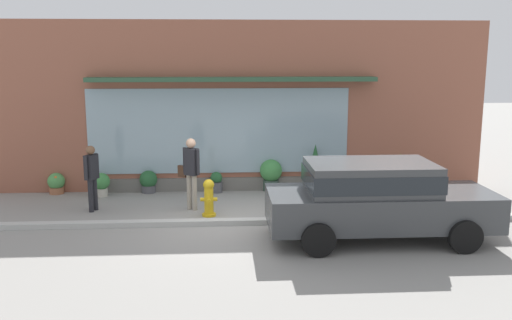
% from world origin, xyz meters
% --- Properties ---
extents(ground_plane, '(60.00, 60.00, 0.00)m').
position_xyz_m(ground_plane, '(0.00, 0.00, 0.00)').
color(ground_plane, gray).
extents(curb_strip, '(14.00, 0.24, 0.12)m').
position_xyz_m(curb_strip, '(0.00, -0.20, 0.06)').
color(curb_strip, '#B2B2AD').
rests_on(curb_strip, ground_plane).
extents(storefront, '(14.00, 0.81, 4.62)m').
position_xyz_m(storefront, '(-0.01, 3.18, 2.27)').
color(storefront, '#935642').
rests_on(storefront, ground_plane).
extents(fire_hydrant, '(0.40, 0.36, 0.87)m').
position_xyz_m(fire_hydrant, '(-0.63, 0.50, 0.45)').
color(fire_hydrant, gold).
rests_on(fire_hydrant, ground_plane).
extents(pedestrian_with_handbag, '(0.56, 0.50, 1.75)m').
position_xyz_m(pedestrian_with_handbag, '(-1.06, 1.08, 1.03)').
color(pedestrian_with_handbag, '#9E9384').
rests_on(pedestrian_with_handbag, ground_plane).
extents(pedestrian_passerby, '(0.31, 0.49, 1.59)m').
position_xyz_m(pedestrian_passerby, '(-3.41, 1.10, 0.94)').
color(pedestrian_passerby, '#232328').
rests_on(pedestrian_passerby, ground_plane).
extents(parked_car_dark_gray, '(4.53, 1.94, 1.61)m').
position_xyz_m(parked_car_dark_gray, '(2.77, -1.41, 0.91)').
color(parked_car_dark_gray, '#383A3D').
rests_on(parked_car_dark_gray, ground_plane).
extents(potted_plant_window_right, '(0.61, 0.61, 0.87)m').
position_xyz_m(potted_plant_window_right, '(1.04, 2.86, 0.49)').
color(potted_plant_window_right, '#33473D').
rests_on(potted_plant_window_right, ground_plane).
extents(potted_plant_trailing_edge, '(0.50, 0.50, 1.30)m').
position_xyz_m(potted_plant_trailing_edge, '(2.25, 2.82, 0.62)').
color(potted_plant_trailing_edge, '#33473D').
rests_on(potted_plant_trailing_edge, ground_plane).
extents(potted_plant_near_hydrant, '(0.44, 0.44, 0.63)m').
position_xyz_m(potted_plant_near_hydrant, '(-3.51, 2.51, 0.35)').
color(potted_plant_near_hydrant, '#B7B2A3').
rests_on(potted_plant_near_hydrant, ground_plane).
extents(potted_plant_window_left, '(0.33, 0.33, 0.57)m').
position_xyz_m(potted_plant_window_left, '(-0.47, 2.77, 0.28)').
color(potted_plant_window_left, '#4C4C51').
rests_on(potted_plant_window_left, ground_plane).
extents(potted_plant_by_entrance, '(0.48, 0.48, 0.61)m').
position_xyz_m(potted_plant_by_entrance, '(-2.32, 2.85, 0.31)').
color(potted_plant_by_entrance, '#4C4C51').
rests_on(potted_plant_by_entrance, ground_plane).
extents(potted_plant_low_front, '(0.44, 0.44, 1.06)m').
position_xyz_m(potted_plant_low_front, '(4.59, 2.64, 0.50)').
color(potted_plant_low_front, '#B7B2A3').
rests_on(potted_plant_low_front, ground_plane).
extents(potted_plant_corner_tall, '(0.46, 0.46, 0.57)m').
position_xyz_m(potted_plant_corner_tall, '(-4.79, 2.89, 0.29)').
color(potted_plant_corner_tall, '#9E6042').
rests_on(potted_plant_corner_tall, ground_plane).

